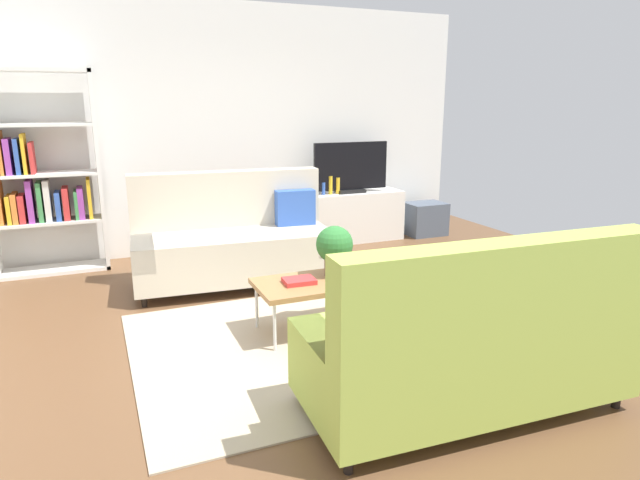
{
  "coord_description": "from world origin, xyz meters",
  "views": [
    {
      "loc": [
        -1.42,
        -3.81,
        1.79
      ],
      "look_at": [
        0.3,
        0.29,
        0.65
      ],
      "focal_mm": 30.67,
      "sensor_mm": 36.0,
      "label": 1
    }
  ],
  "objects": [
    {
      "name": "bottle_0",
      "position": [
        1.24,
        2.42,
        0.72
      ],
      "size": [
        0.05,
        0.05,
        0.16
      ],
      "primitive_type": "cylinder",
      "color": "#3359B2",
      "rests_on": "tv_console"
    },
    {
      "name": "storage_trunk",
      "position": [
        2.72,
        2.36,
        0.22
      ],
      "size": [
        0.52,
        0.4,
        0.44
      ],
      "primitive_type": "cube",
      "color": "#4C5666",
      "rests_on": "ground_plane"
    },
    {
      "name": "wall_far",
      "position": [
        0.0,
        2.8,
        1.45
      ],
      "size": [
        6.4,
        0.12,
        2.9
      ],
      "primitive_type": "cube",
      "color": "white",
      "rests_on": "ground_plane"
    },
    {
      "name": "vase_0",
      "position": [
        1.04,
        2.51,
        0.72
      ],
      "size": [
        0.13,
        0.13,
        0.16
      ],
      "primitive_type": "cylinder",
      "color": "#4C72B2",
      "rests_on": "tv_console"
    },
    {
      "name": "bottle_1",
      "position": [
        1.33,
        2.42,
        0.75
      ],
      "size": [
        0.05,
        0.05,
        0.23
      ],
      "primitive_type": "cylinder",
      "color": "gold",
      "rests_on": "tv_console"
    },
    {
      "name": "area_rug",
      "position": [
        0.15,
        -0.26,
        0.01
      ],
      "size": [
        2.9,
        2.2,
        0.01
      ],
      "primitive_type": "cube",
      "color": "tan",
      "rests_on": "ground_plane"
    },
    {
      "name": "tv_console",
      "position": [
        1.62,
        2.46,
        0.32
      ],
      "size": [
        1.4,
        0.44,
        0.64
      ],
      "primitive_type": "cube",
      "color": "silver",
      "rests_on": "ground_plane"
    },
    {
      "name": "coffee_table",
      "position": [
        0.2,
        -0.06,
        0.39
      ],
      "size": [
        1.1,
        0.56,
        0.42
      ],
      "color": "#9E7042",
      "rests_on": "ground_plane"
    },
    {
      "name": "table_book_0",
      "position": [
        -0.02,
        -0.06,
        0.44
      ],
      "size": [
        0.25,
        0.19,
        0.04
      ],
      "primitive_type": "cube",
      "rotation": [
        0.0,
        0.0,
        -0.06
      ],
      "color": "red",
      "rests_on": "coffee_table"
    },
    {
      "name": "tv",
      "position": [
        1.62,
        2.44,
        0.95
      ],
      "size": [
        1.0,
        0.2,
        0.64
      ],
      "color": "black",
      "rests_on": "tv_console"
    },
    {
      "name": "couch_beige",
      "position": [
        -0.19,
        1.36,
        0.44
      ],
      "size": [
        1.96,
        0.99,
        1.1
      ],
      "rotation": [
        0.0,
        0.0,
        3.06
      ],
      "color": "beige",
      "rests_on": "ground_plane"
    },
    {
      "name": "potted_plant",
      "position": [
        0.31,
        0.02,
        0.65
      ],
      "size": [
        0.3,
        0.3,
        0.41
      ],
      "color": "brown",
      "rests_on": "coffee_table"
    },
    {
      "name": "bookshelf",
      "position": [
        -1.92,
        2.48,
        0.99
      ],
      "size": [
        1.1,
        0.36,
        2.1
      ],
      "color": "white",
      "rests_on": "ground_plane"
    },
    {
      "name": "bottle_2",
      "position": [
        1.43,
        2.42,
        0.74
      ],
      "size": [
        0.05,
        0.05,
        0.21
      ],
      "primitive_type": "cylinder",
      "color": "gold",
      "rests_on": "tv_console"
    },
    {
      "name": "couch_green",
      "position": [
        0.48,
        -1.48,
        0.44
      ],
      "size": [
        1.94,
        0.93,
        1.1
      ],
      "rotation": [
        0.0,
        0.0,
        -0.05
      ],
      "color": "#A3BC4C",
      "rests_on": "ground_plane"
    },
    {
      "name": "ground_plane",
      "position": [
        0.0,
        0.0,
        0.0
      ],
      "size": [
        7.68,
        7.68,
        0.0
      ],
      "primitive_type": "plane",
      "color": "brown"
    }
  ]
}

